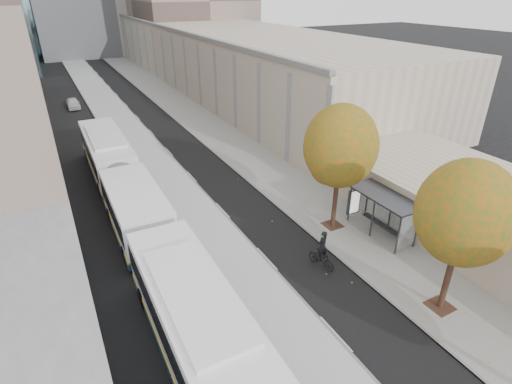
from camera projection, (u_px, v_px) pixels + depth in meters
bus_platform at (131, 138)px, 38.85m from camera, size 4.25×150.00×0.15m
sidewalk at (208, 127)px, 42.21m from camera, size 4.75×150.00×0.08m
building_tan at (205, 48)px, 67.91m from camera, size 18.00×92.00×8.00m
bus_shelter at (387, 201)px, 23.01m from camera, size 1.90×4.40×2.53m
tree_b at (466, 214)px, 16.15m from camera, size 4.00×4.00×6.97m
tree_c at (341, 146)px, 22.33m from camera, size 4.20×4.20×7.28m
bus_far at (118, 174)px, 27.51m from camera, size 2.91×18.74×3.12m
cyclist at (322, 254)px, 20.81m from camera, size 0.88×1.77×2.18m
distant_car at (73, 103)px, 48.47m from camera, size 1.44×3.58×1.22m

